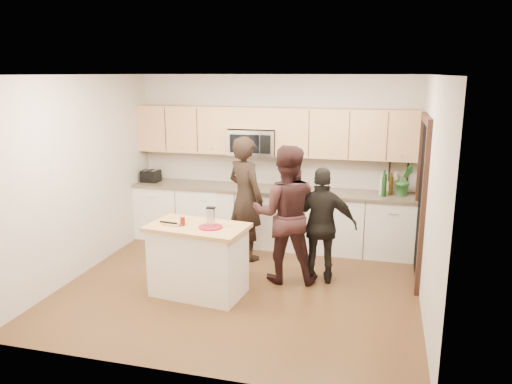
% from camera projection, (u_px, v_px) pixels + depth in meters
% --- Properties ---
extents(floor, '(4.50, 4.50, 0.00)m').
position_uv_depth(floor, '(240.00, 286.00, 6.53)').
color(floor, '#52301C').
rests_on(floor, ground).
extents(room_shell, '(4.52, 4.02, 2.71)m').
position_uv_depth(room_shell, '(239.00, 156.00, 6.13)').
color(room_shell, '#B8AC9D').
rests_on(room_shell, ground).
extents(back_cabinetry, '(4.50, 0.66, 0.94)m').
position_uv_depth(back_cabinetry, '(270.00, 217.00, 8.01)').
color(back_cabinetry, white).
rests_on(back_cabinetry, ground).
extents(upper_cabinetry, '(4.50, 0.33, 0.75)m').
position_uv_depth(upper_cabinetry, '(275.00, 130.00, 7.82)').
color(upper_cabinetry, tan).
rests_on(upper_cabinetry, ground).
extents(microwave, '(0.76, 0.41, 0.40)m').
position_uv_depth(microwave, '(253.00, 142.00, 7.91)').
color(microwave, silver).
rests_on(microwave, ground).
extents(doorway, '(0.06, 1.25, 2.20)m').
position_uv_depth(doorway, '(422.00, 195.00, 6.56)').
color(doorway, black).
rests_on(doorway, ground).
extents(framed_picture, '(0.30, 0.03, 0.38)m').
position_uv_depth(framed_picture, '(399.00, 170.00, 7.62)').
color(framed_picture, black).
rests_on(framed_picture, ground).
extents(dish_towel, '(0.34, 0.60, 0.48)m').
position_uv_depth(dish_towel, '(210.00, 196.00, 7.99)').
color(dish_towel, white).
rests_on(dish_towel, ground).
extents(island, '(1.27, 0.84, 0.90)m').
position_uv_depth(island, '(198.00, 260.00, 6.22)').
color(island, white).
rests_on(island, ground).
extents(red_plate, '(0.29, 0.29, 0.02)m').
position_uv_depth(red_plate, '(211.00, 227.00, 6.03)').
color(red_plate, maroon).
rests_on(red_plate, island).
extents(box_grater, '(0.10, 0.07, 0.24)m').
position_uv_depth(box_grater, '(211.00, 216.00, 6.01)').
color(box_grater, silver).
rests_on(box_grater, red_plate).
extents(drink_glass, '(0.06, 0.06, 0.10)m').
position_uv_depth(drink_glass, '(183.00, 221.00, 6.10)').
color(drink_glass, maroon).
rests_on(drink_glass, island).
extents(cutting_board, '(0.25, 0.23, 0.02)m').
position_uv_depth(cutting_board, '(174.00, 223.00, 6.17)').
color(cutting_board, tan).
rests_on(cutting_board, island).
extents(tongs, '(0.24, 0.05, 0.02)m').
position_uv_depth(tongs, '(168.00, 223.00, 6.13)').
color(tongs, black).
rests_on(tongs, cutting_board).
extents(knife, '(0.18, 0.04, 0.01)m').
position_uv_depth(knife, '(176.00, 224.00, 6.10)').
color(knife, silver).
rests_on(knife, cutting_board).
extents(toaster, '(0.28, 0.24, 0.20)m').
position_uv_depth(toaster, '(151.00, 176.00, 8.36)').
color(toaster, black).
rests_on(toaster, back_cabinetry).
extents(bottle_cluster, '(0.27, 0.32, 0.38)m').
position_uv_depth(bottle_cluster, '(387.00, 184.00, 7.44)').
color(bottle_cluster, tan).
rests_on(bottle_cluster, back_cabinetry).
extents(orchid, '(0.32, 0.29, 0.48)m').
position_uv_depth(orchid, '(405.00, 180.00, 7.37)').
color(orchid, '#2D7232').
rests_on(orchid, back_cabinetry).
extents(woman_left, '(0.80, 0.73, 1.84)m').
position_uv_depth(woman_left, '(245.00, 198.00, 7.35)').
color(woman_left, black).
rests_on(woman_left, ground).
extents(woman_center, '(0.99, 0.82, 1.83)m').
position_uv_depth(woman_center, '(286.00, 214.00, 6.54)').
color(woman_center, black).
rests_on(woman_center, ground).
extents(woman_right, '(0.95, 0.49, 1.55)m').
position_uv_depth(woman_right, '(322.00, 226.00, 6.52)').
color(woman_right, black).
rests_on(woman_right, ground).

